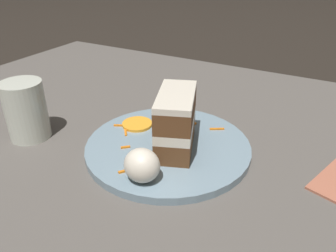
{
  "coord_description": "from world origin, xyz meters",
  "views": [
    {
      "loc": [
        -0.23,
        0.41,
        0.34
      ],
      "look_at": [
        0.01,
        -0.02,
        0.07
      ],
      "focal_mm": 35.0,
      "sensor_mm": 36.0,
      "label": 1
    }
  ],
  "objects_px": {
    "cake_slice": "(176,121)",
    "drinking_glass": "(27,114)",
    "plate": "(168,147)",
    "cream_dollop": "(142,165)",
    "orange_garnish": "(137,124)"
  },
  "relations": [
    {
      "from": "cake_slice",
      "to": "drinking_glass",
      "type": "height_order",
      "value": "cake_slice"
    },
    {
      "from": "plate",
      "to": "drinking_glass",
      "type": "distance_m",
      "value": 0.27
    },
    {
      "from": "cream_dollop",
      "to": "orange_garnish",
      "type": "relative_size",
      "value": 0.94
    },
    {
      "from": "cake_slice",
      "to": "cream_dollop",
      "type": "distance_m",
      "value": 0.11
    },
    {
      "from": "plate",
      "to": "cake_slice",
      "type": "relative_size",
      "value": 2.14
    },
    {
      "from": "cake_slice",
      "to": "orange_garnish",
      "type": "height_order",
      "value": "cake_slice"
    },
    {
      "from": "cake_slice",
      "to": "plate",
      "type": "bearing_deg",
      "value": -30.48
    },
    {
      "from": "cake_slice",
      "to": "orange_garnish",
      "type": "bearing_deg",
      "value": -38.63
    },
    {
      "from": "orange_garnish",
      "to": "cake_slice",
      "type": "bearing_deg",
      "value": 162.22
    },
    {
      "from": "drinking_glass",
      "to": "cream_dollop",
      "type": "bearing_deg",
      "value": 174.84
    },
    {
      "from": "plate",
      "to": "cake_slice",
      "type": "distance_m",
      "value": 0.06
    },
    {
      "from": "plate",
      "to": "drinking_glass",
      "type": "relative_size",
      "value": 2.64
    },
    {
      "from": "plate",
      "to": "drinking_glass",
      "type": "xyz_separation_m",
      "value": [
        0.25,
        0.08,
        0.04
      ]
    },
    {
      "from": "drinking_glass",
      "to": "orange_garnish",
      "type": "bearing_deg",
      "value": -145.79
    },
    {
      "from": "cream_dollop",
      "to": "drinking_glass",
      "type": "height_order",
      "value": "drinking_glass"
    }
  ]
}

